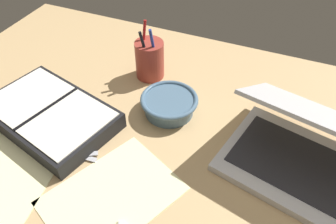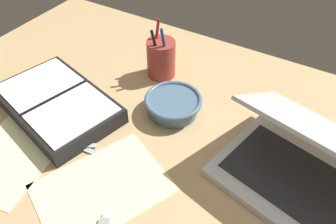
# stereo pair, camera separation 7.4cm
# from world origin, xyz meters

# --- Properties ---
(desk_top) EXTENTS (1.40, 1.00, 0.02)m
(desk_top) POSITION_xyz_m (0.00, 0.00, 0.01)
(desk_top) COLOR tan
(desk_top) RESTS_ON ground
(laptop) EXTENTS (0.38, 0.34, 0.18)m
(laptop) POSITION_xyz_m (0.33, 0.08, 0.07)
(laptop) COLOR silver
(laptop) RESTS_ON desk_top
(bowl) EXTENTS (0.15, 0.15, 0.05)m
(bowl) POSITION_xyz_m (-0.01, 0.12, 0.05)
(bowl) COLOR slate
(bowl) RESTS_ON desk_top
(pen_cup) EXTENTS (0.08, 0.08, 0.16)m
(pen_cup) POSITION_xyz_m (-0.12, 0.24, 0.08)
(pen_cup) COLOR #9E382D
(pen_cup) RESTS_ON desk_top
(planner) EXTENTS (0.36, 0.28, 0.05)m
(planner) POSITION_xyz_m (-0.27, -0.03, 0.04)
(planner) COLOR black
(planner) RESTS_ON desk_top
(scissors) EXTENTS (0.12, 0.08, 0.01)m
(scissors) POSITION_xyz_m (-0.19, -0.11, 0.02)
(scissors) COLOR #B7B7BC
(scissors) RESTS_ON desk_top
(paper_sheet_front) EXTENTS (0.28, 0.32, 0.00)m
(paper_sheet_front) POSITION_xyz_m (-0.02, -0.15, 0.02)
(paper_sheet_front) COLOR #F4EFB2
(paper_sheet_front) RESTS_ON desk_top
(paper_sheet_beside_planner) EXTENTS (0.22, 0.26, 0.00)m
(paper_sheet_beside_planner) POSITION_xyz_m (-0.26, -0.19, 0.02)
(paper_sheet_beside_planner) COLOR #F4EFB2
(paper_sheet_beside_planner) RESTS_ON desk_top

